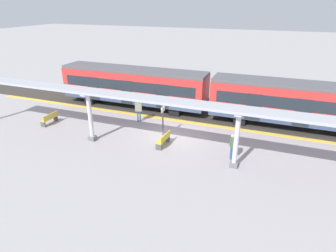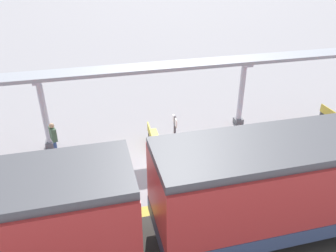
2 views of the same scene
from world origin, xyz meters
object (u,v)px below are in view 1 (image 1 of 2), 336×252
at_px(train_near_carriage, 133,87).
at_px(platform_info_sign, 163,118).
at_px(bench_near_end, 164,140).
at_px(bench_mid_platform, 50,119).
at_px(train_far_carriage, 302,105).
at_px(canopy_pillar_third, 236,140).
at_px(passenger_by_the_benches, 232,144).
at_px(passenger_waiting_near_edge, 139,108).
at_px(canopy_pillar_second, 90,117).

height_order(train_near_carriage, platform_info_sign, train_near_carriage).
bearing_deg(bench_near_end, bench_mid_platform, -91.34).
height_order(train_far_carriage, bench_mid_platform, train_far_carriage).
relative_size(canopy_pillar_third, bench_near_end, 2.27).
xyz_separation_m(bench_near_end, passenger_by_the_benches, (0.15, 4.44, 0.59)).
bearing_deg(passenger_waiting_near_edge, canopy_pillar_third, 62.96).
bearing_deg(passenger_by_the_benches, train_near_carriage, -123.08).
relative_size(canopy_pillar_third, passenger_by_the_benches, 2.08).
bearing_deg(bench_mid_platform, train_far_carriage, 108.49).
distance_m(train_far_carriage, bench_mid_platform, 19.11).
height_order(train_far_carriage, bench_near_end, train_far_carriage).
height_order(train_near_carriage, canopy_pillar_third, train_near_carriage).
bearing_deg(canopy_pillar_second, passenger_by_the_benches, 95.17).
distance_m(canopy_pillar_second, passenger_by_the_benches, 9.41).
relative_size(canopy_pillar_second, bench_near_end, 2.27).
height_order(canopy_pillar_second, bench_mid_platform, canopy_pillar_second).
distance_m(train_far_carriage, canopy_pillar_second, 15.16).
bearing_deg(bench_mid_platform, canopy_pillar_second, 75.57).
bearing_deg(passenger_by_the_benches, train_far_carriage, 148.32).
bearing_deg(train_far_carriage, bench_near_end, -53.29).
xyz_separation_m(bench_mid_platform, passenger_waiting_near_edge, (-2.94, 6.27, 0.67)).
relative_size(canopy_pillar_second, passenger_by_the_benches, 2.08).
xyz_separation_m(bench_mid_platform, platform_info_sign, (-1.27, 9.00, 0.89)).
xyz_separation_m(canopy_pillar_third, platform_info_sign, (-2.50, -5.42, -0.42)).
distance_m(train_far_carriage, passenger_by_the_benches, 7.59).
bearing_deg(train_far_carriage, passenger_waiting_near_edge, -75.25).
relative_size(train_near_carriage, canopy_pillar_second, 3.85).
xyz_separation_m(canopy_pillar_third, passenger_by_the_benches, (-0.85, -0.31, -0.71)).
relative_size(bench_near_end, platform_info_sign, 0.69).
bearing_deg(platform_info_sign, passenger_waiting_near_edge, -121.36).
relative_size(bench_near_end, bench_mid_platform, 1.01).
bearing_deg(canopy_pillar_third, train_near_carriage, -125.54).
bearing_deg(train_far_carriage, platform_info_sign, -62.26).
relative_size(passenger_waiting_near_edge, passenger_by_the_benches, 1.08).
distance_m(bench_mid_platform, platform_info_sign, 9.13).
bearing_deg(train_near_carriage, canopy_pillar_second, 4.09).
xyz_separation_m(train_near_carriage, bench_near_end, (6.27, 5.42, -1.39)).
xyz_separation_m(train_near_carriage, passenger_waiting_near_edge, (3.11, 2.02, -0.71)).
height_order(canopy_pillar_second, platform_info_sign, canopy_pillar_second).
bearing_deg(bench_near_end, passenger_by_the_benches, 88.01).
xyz_separation_m(canopy_pillar_third, bench_near_end, (-1.00, -4.76, -1.30)).
relative_size(canopy_pillar_third, platform_info_sign, 1.56).
height_order(platform_info_sign, passenger_by_the_benches, platform_info_sign).
xyz_separation_m(train_near_carriage, canopy_pillar_second, (7.27, 0.52, -0.09)).
relative_size(platform_info_sign, passenger_by_the_benches, 1.33).
distance_m(bench_mid_platform, passenger_waiting_near_edge, 6.95).
distance_m(canopy_pillar_second, passenger_waiting_near_edge, 4.47).
distance_m(bench_near_end, bench_mid_platform, 9.67).
distance_m(train_far_carriage, passenger_waiting_near_edge, 12.23).
relative_size(bench_near_end, passenger_by_the_benches, 0.92).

